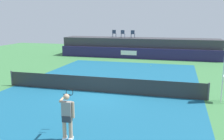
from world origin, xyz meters
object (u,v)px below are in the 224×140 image
Objects in this scene: net_post_near at (12,78)px; net_post_far at (209,92)px; spectator_chair_far_left at (114,33)px; tennis_ball at (151,65)px; spectator_chair_center at (133,34)px; spectator_chair_left at (123,33)px; tennis_player at (67,115)px.

net_post_near is 12.40m from net_post_far.
spectator_chair_far_left is 8.20m from tennis_ball.
net_post_near is (-5.42, -15.12, -2.19)m from spectator_chair_center.
spectator_chair_center is 13.06× the size of tennis_ball.
net_post_near is (-4.21, -15.24, -2.19)m from spectator_chair_left.
net_post_far is at bearing -61.73° from spectator_chair_left.
spectator_chair_far_left is 15.91m from net_post_near.
net_post_near is at bearing -105.43° from spectator_chair_left.
spectator_chair_center is 21.43m from tennis_player.
tennis_player is 15.88m from tennis_ball.
tennis_player is at bearing -131.61° from net_post_far.
net_post_near is (-3.09, -15.45, -2.19)m from spectator_chair_far_left.
net_post_near is 9.28m from tennis_player.
spectator_chair_center reaches higher than tennis_player.
net_post_near reaches higher than tennis_ball.
net_post_far is (8.19, -15.24, -2.19)m from spectator_chair_left.
net_post_near is at bearing -101.32° from spectator_chair_far_left.
spectator_chair_far_left is 1.13m from spectator_chair_left.
spectator_chair_center reaches higher than net_post_far.
spectator_chair_left is (1.11, -0.22, 0.00)m from spectator_chair_far_left.
spectator_chair_center is (1.21, -0.11, 0.00)m from spectator_chair_left.
spectator_chair_far_left is at bearing 100.00° from tennis_player.
spectator_chair_left is 0.89× the size of net_post_far.
spectator_chair_far_left is 0.89× the size of net_post_near.
tennis_ball is at bearing 113.56° from net_post_far.
tennis_player is (-5.49, -6.18, 0.46)m from net_post_far.
net_post_far is 8.28m from tennis_player.
tennis_player reaches higher than net_post_far.
spectator_chair_left is 1.21m from spectator_chair_center.
spectator_chair_far_left is at bearing 121.06° from net_post_far.
tennis_player is (6.91, -6.18, 0.46)m from net_post_near.
spectator_chair_center is (2.32, -0.33, 0.00)m from spectator_chair_far_left.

